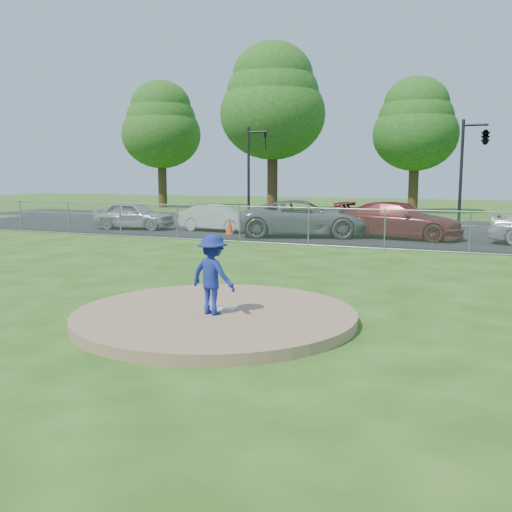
{
  "coord_description": "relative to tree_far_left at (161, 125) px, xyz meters",
  "views": [
    {
      "loc": [
        4.89,
        -9.49,
        2.77
      ],
      "look_at": [
        0.0,
        2.0,
        1.0
      ],
      "focal_mm": 40.0,
      "sensor_mm": 36.0,
      "label": 1
    }
  ],
  "objects": [
    {
      "name": "parked_car_darkred",
      "position": [
        22.88,
        -16.92,
        -6.25
      ],
      "size": [
        5.71,
        2.85,
        1.59
      ],
      "primitive_type": "imported",
      "rotation": [
        0.0,
        0.0,
        1.45
      ],
      "color": "maroon",
      "rests_on": "parking_lot"
    },
    {
      "name": "pitcher",
      "position": [
        22.07,
        -33.23,
        -6.12
      ],
      "size": [
        1.06,
        0.76,
        1.49
      ],
      "primitive_type": "imported",
      "rotation": [
        0.0,
        0.0,
        2.91
      ],
      "color": "navy",
      "rests_on": "pitchers_mound"
    },
    {
      "name": "pitching_rubber",
      "position": [
        22.0,
        -32.8,
        -6.84
      ],
      "size": [
        0.6,
        0.15,
        0.04
      ],
      "primitive_type": "cube",
      "color": "white",
      "rests_on": "pitchers_mound"
    },
    {
      "name": "tree_left",
      "position": [
        11.0,
        -2.0,
        1.18
      ],
      "size": [
        7.84,
        7.84,
        12.53
      ],
      "color": "#362313",
      "rests_on": "ground"
    },
    {
      "name": "traffic_signal_center",
      "position": [
        25.97,
        -11.0,
        -2.45
      ],
      "size": [
        1.42,
        2.48,
        5.6
      ],
      "color": "black",
      "rests_on": "ground"
    },
    {
      "name": "street",
      "position": [
        22.0,
        -9.0,
        -7.06
      ],
      "size": [
        60.0,
        7.0,
        0.01
      ],
      "primitive_type": "cube",
      "color": "black",
      "rests_on": "ground"
    },
    {
      "name": "tree_center",
      "position": [
        21.0,
        1.0,
        -0.59
      ],
      "size": [
        6.16,
        6.16,
        9.84
      ],
      "color": "#392814",
      "rests_on": "ground"
    },
    {
      "name": "parked_car_white",
      "position": [
        14.05,
        -17.17,
        -6.4
      ],
      "size": [
        4.07,
        1.8,
        1.3
      ],
      "primitive_type": "imported",
      "rotation": [
        0.0,
        0.0,
        1.46
      ],
      "color": "silver",
      "rests_on": "parking_lot"
    },
    {
      "name": "traffic_cone",
      "position": [
        15.25,
        -18.33,
        -6.66
      ],
      "size": [
        0.4,
        0.4,
        0.78
      ],
      "primitive_type": "cone",
      "color": "#FF4E0D",
      "rests_on": "parking_lot"
    },
    {
      "name": "traffic_signal_left",
      "position": [
        13.24,
        -11.0,
        -3.7
      ],
      "size": [
        1.28,
        0.2,
        5.6
      ],
      "color": "black",
      "rests_on": "ground"
    },
    {
      "name": "ground",
      "position": [
        22.0,
        -23.0,
        -7.06
      ],
      "size": [
        120.0,
        120.0,
        0.0
      ],
      "primitive_type": "plane",
      "color": "#235111",
      "rests_on": "ground"
    },
    {
      "name": "parked_car_silver",
      "position": [
        9.51,
        -17.84,
        -6.34
      ],
      "size": [
        4.38,
        2.24,
        1.43
      ],
      "primitive_type": "imported",
      "rotation": [
        0.0,
        0.0,
        1.71
      ],
      "color": "#A4A4A8",
      "rests_on": "parking_lot"
    },
    {
      "name": "parking_lot",
      "position": [
        22.0,
        -16.5,
        -7.05
      ],
      "size": [
        50.0,
        8.0,
        0.01
      ],
      "primitive_type": "cube",
      "color": "black",
      "rests_on": "ground"
    },
    {
      "name": "tree_far_left",
      "position": [
        0.0,
        0.0,
        0.0
      ],
      "size": [
        6.72,
        6.72,
        10.74
      ],
      "color": "#3A2715",
      "rests_on": "ground"
    },
    {
      "name": "pitchers_mound",
      "position": [
        22.0,
        -33.0,
        -6.96
      ],
      "size": [
        5.4,
        5.4,
        0.2
      ],
      "primitive_type": "cylinder",
      "color": "#906D4F",
      "rests_on": "ground"
    },
    {
      "name": "parked_car_gray",
      "position": [
        18.72,
        -17.76,
        -6.23
      ],
      "size": [
        6.45,
        4.47,
        1.64
      ],
      "primitive_type": "imported",
      "rotation": [
        0.0,
        0.0,
        1.9
      ],
      "color": "slate",
      "rests_on": "parking_lot"
    },
    {
      "name": "chain_link_fence",
      "position": [
        22.0,
        -21.0,
        -6.31
      ],
      "size": [
        40.0,
        0.06,
        1.5
      ],
      "primitive_type": "cube",
      "color": "gray",
      "rests_on": "ground"
    }
  ]
}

